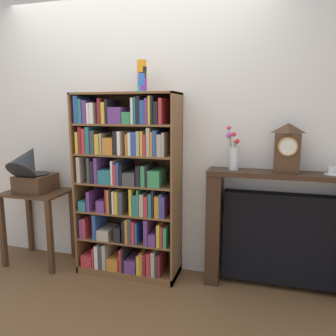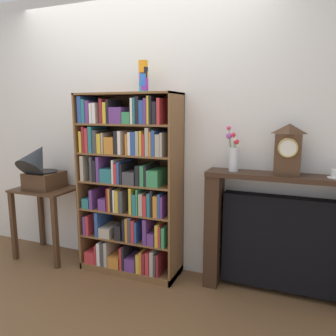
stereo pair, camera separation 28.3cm
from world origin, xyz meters
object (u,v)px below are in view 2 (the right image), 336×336
object	(u,v)px
side_table_left	(46,206)
mantel_clock	(288,149)
gramophone	(40,168)
bookshelf	(129,188)
cup_stack	(143,77)
flower_vase	(233,154)
teacup_with_saucer	(336,174)
fireplace_mantel	(281,237)

from	to	relation	value
side_table_left	mantel_clock	xyz separation A→B (m)	(2.28, 0.10, 0.67)
gramophone	mantel_clock	world-z (taller)	mantel_clock
bookshelf	cup_stack	distance (m)	0.99
side_table_left	flower_vase	size ratio (longest dim) A/B	1.98
bookshelf	side_table_left	size ratio (longest dim) A/B	2.27
mantel_clock	teacup_with_saucer	distance (m)	0.38
mantel_clock	flower_vase	bearing A→B (deg)	179.63
gramophone	fireplace_mantel	world-z (taller)	gramophone
gramophone	teacup_with_saucer	xyz separation A→B (m)	(2.62, 0.15, 0.10)
side_table_left	fireplace_mantel	size ratio (longest dim) A/B	0.59
bookshelf	teacup_with_saucer	bearing A→B (deg)	2.26
side_table_left	flower_vase	bearing A→B (deg)	3.10
side_table_left	flower_vase	xyz separation A→B (m)	(1.87, 0.10, 0.61)
fireplace_mantel	mantel_clock	xyz separation A→B (m)	(0.01, -0.02, 0.71)
mantel_clock	teacup_with_saucer	bearing A→B (deg)	0.43
fireplace_mantel	mantel_clock	size ratio (longest dim) A/B	3.12
cup_stack	gramophone	world-z (taller)	cup_stack
cup_stack	mantel_clock	bearing A→B (deg)	1.02
side_table_left	fireplace_mantel	bearing A→B (deg)	3.09
bookshelf	flower_vase	xyz separation A→B (m)	(0.93, 0.07, 0.35)
fireplace_mantel	side_table_left	bearing A→B (deg)	-176.91
cup_stack	flower_vase	bearing A→B (deg)	1.74
flower_vase	teacup_with_saucer	bearing A→B (deg)	-0.01
cup_stack	fireplace_mantel	size ratio (longest dim) A/B	0.22
cup_stack	side_table_left	size ratio (longest dim) A/B	0.37
cup_stack	fireplace_mantel	world-z (taller)	cup_stack
bookshelf	flower_vase	bearing A→B (deg)	4.09
fireplace_mantel	teacup_with_saucer	bearing A→B (deg)	-3.54
mantel_clock	flower_vase	size ratio (longest dim) A/B	1.07
mantel_clock	teacup_with_saucer	size ratio (longest dim) A/B	3.25
mantel_clock	gramophone	bearing A→B (deg)	-176.18
gramophone	cup_stack	bearing A→B (deg)	6.92
fireplace_mantel	flower_vase	bearing A→B (deg)	-176.96
mantel_clock	teacup_with_saucer	xyz separation A→B (m)	(0.34, 0.00, -0.17)
side_table_left	gramophone	size ratio (longest dim) A/B	1.39
bookshelf	fireplace_mantel	distance (m)	1.37
bookshelf	fireplace_mantel	bearing A→B (deg)	3.77
side_table_left	fireplace_mantel	world-z (taller)	fireplace_mantel
bookshelf	gramophone	world-z (taller)	bookshelf
cup_stack	teacup_with_saucer	distance (m)	1.71
gramophone	fireplace_mantel	xyz separation A→B (m)	(2.27, 0.18, -0.45)
gramophone	flower_vase	world-z (taller)	flower_vase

